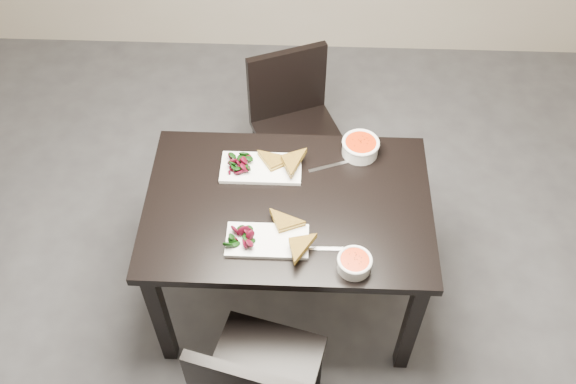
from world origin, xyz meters
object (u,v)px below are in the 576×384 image
object	(u,v)px
table	(288,217)
plate_near	(267,241)
soup_bowl_far	(360,146)
soup_bowl_near	(354,263)
plate_far	(261,168)
chair_far	(294,120)

from	to	relation	value
table	plate_near	bearing A→B (deg)	-110.17
soup_bowl_far	soup_bowl_near	bearing A→B (deg)	-93.98
plate_near	soup_bowl_near	xyz separation A→B (m)	(0.34, -0.11, 0.03)
soup_bowl_near	plate_far	distance (m)	0.63
soup_bowl_near	soup_bowl_far	bearing A→B (deg)	86.02
plate_near	soup_bowl_far	xyz separation A→B (m)	(0.38, 0.50, 0.03)
plate_near	soup_bowl_far	size ratio (longest dim) A/B	1.97
table	plate_near	distance (m)	0.24
chair_far	soup_bowl_near	bearing A→B (deg)	-98.36
soup_bowl_far	plate_far	bearing A→B (deg)	-164.97
chair_far	plate_near	bearing A→B (deg)	-116.56
table	soup_bowl_far	world-z (taller)	soup_bowl_far
chair_far	soup_bowl_near	size ratio (longest dim) A/B	6.30
soup_bowl_near	plate_near	bearing A→B (deg)	162.37
table	soup_bowl_far	xyz separation A→B (m)	(0.31, 0.30, 0.14)
chair_far	soup_bowl_near	world-z (taller)	chair_far
soup_bowl_near	plate_far	size ratio (longest dim) A/B	0.39
plate_near	soup_bowl_far	distance (m)	0.63
plate_near	plate_far	world-z (taller)	plate_far
plate_far	chair_far	bearing A→B (deg)	77.87
chair_far	plate_far	xyz separation A→B (m)	(-0.13, -0.59, 0.27)
plate_far	soup_bowl_far	xyz separation A→B (m)	(0.43, 0.12, 0.03)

